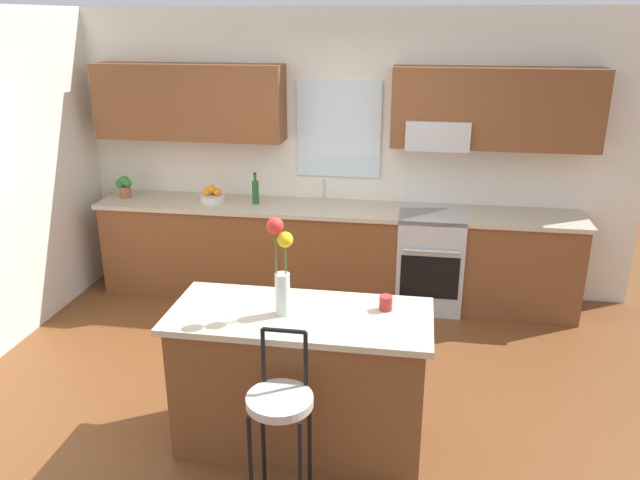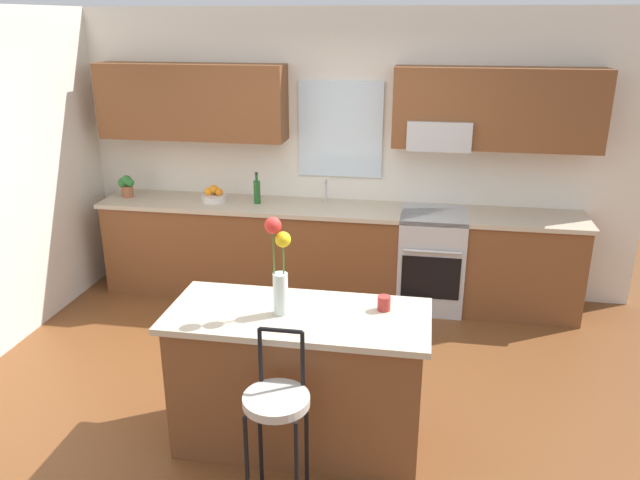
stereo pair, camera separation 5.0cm
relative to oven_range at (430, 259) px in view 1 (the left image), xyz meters
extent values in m
plane|color=brown|center=(-0.92, -1.68, -0.46)|extent=(14.00, 14.00, 0.00)
cube|color=silver|center=(-0.92, 0.38, 0.89)|extent=(5.60, 0.12, 2.70)
cube|color=brown|center=(-2.32, 0.15, 1.39)|extent=(1.80, 0.34, 0.70)
cube|color=brown|center=(0.48, 0.15, 1.39)|extent=(1.80, 0.34, 0.70)
cube|color=silver|center=(-0.92, 0.31, 1.14)|extent=(0.80, 0.03, 0.90)
cube|color=#B7BABC|center=(0.00, 0.12, 1.16)|extent=(0.56, 0.36, 0.26)
cube|color=brown|center=(-0.92, 0.02, -0.02)|extent=(4.50, 0.60, 0.88)
cube|color=#BCAD93|center=(-0.92, 0.02, 0.44)|extent=(4.56, 0.64, 0.04)
cube|color=#B7BABC|center=(-1.03, 0.02, 0.39)|extent=(0.54, 0.38, 0.11)
cylinder|color=#B7BABC|center=(-1.03, 0.18, 0.57)|extent=(0.02, 0.02, 0.22)
cylinder|color=#B7BABC|center=(-1.03, 0.12, 0.68)|extent=(0.02, 0.12, 0.02)
cube|color=#B7BABC|center=(0.00, 0.00, 0.00)|extent=(0.60, 0.60, 0.92)
cube|color=black|center=(0.00, -0.29, -0.06)|extent=(0.52, 0.02, 0.40)
cylinder|color=#B7BABC|center=(0.00, -0.33, 0.20)|extent=(0.50, 0.02, 0.02)
cube|color=brown|center=(-0.81, -2.22, -0.02)|extent=(1.51, 0.62, 0.88)
cube|color=#BCAD93|center=(-0.81, -2.22, 0.44)|extent=(1.59, 0.70, 0.04)
cylinder|color=black|center=(-0.94, -2.92, -0.13)|extent=(0.02, 0.02, 0.66)
cylinder|color=black|center=(-0.67, -2.92, -0.13)|extent=(0.02, 0.02, 0.66)
cylinder|color=black|center=(-0.94, -2.65, -0.13)|extent=(0.02, 0.02, 0.66)
cylinder|color=black|center=(-0.67, -2.65, -0.13)|extent=(0.02, 0.02, 0.66)
cylinder|color=#B2ADA3|center=(-0.81, -2.79, 0.23)|extent=(0.36, 0.36, 0.05)
cylinder|color=black|center=(-0.93, -2.65, 0.41)|extent=(0.02, 0.02, 0.32)
cylinder|color=black|center=(-0.69, -2.65, 0.41)|extent=(0.02, 0.02, 0.32)
cylinder|color=black|center=(-0.81, -2.65, 0.57)|extent=(0.23, 0.02, 0.02)
cylinder|color=silver|center=(-0.91, -2.24, 0.59)|extent=(0.09, 0.09, 0.26)
cylinder|color=#3D722D|center=(-0.89, -2.24, 0.74)|extent=(0.01, 0.01, 0.39)
sphere|color=yellow|center=(-0.89, -2.24, 0.93)|extent=(0.09, 0.09, 0.09)
cylinder|color=#3D722D|center=(-0.94, -2.25, 0.78)|extent=(0.01, 0.01, 0.48)
sphere|color=red|center=(-0.94, -2.25, 1.02)|extent=(0.10, 0.10, 0.10)
cylinder|color=#A52D28|center=(-0.30, -2.09, 0.51)|extent=(0.08, 0.08, 0.09)
cylinder|color=silver|center=(-2.10, 0.02, 0.49)|extent=(0.24, 0.24, 0.06)
sphere|color=orange|center=(-2.05, 0.02, 0.56)|extent=(0.07, 0.07, 0.07)
sphere|color=orange|center=(-2.10, 0.08, 0.56)|extent=(0.08, 0.08, 0.08)
sphere|color=orange|center=(-2.16, 0.02, 0.56)|extent=(0.08, 0.08, 0.08)
sphere|color=orange|center=(-2.10, 0.02, 0.59)|extent=(0.08, 0.08, 0.08)
cylinder|color=#1E5923|center=(-1.67, 0.02, 0.57)|extent=(0.06, 0.06, 0.22)
cylinder|color=#1E5923|center=(-1.67, 0.02, 0.72)|extent=(0.03, 0.03, 0.07)
cylinder|color=black|center=(-1.67, 0.02, 0.76)|extent=(0.03, 0.03, 0.02)
cylinder|color=#9E5B3D|center=(-3.00, 0.02, 0.52)|extent=(0.11, 0.11, 0.11)
sphere|color=#2D7A33|center=(-3.00, 0.02, 0.63)|extent=(0.10, 0.10, 0.10)
sphere|color=#2D7A33|center=(-3.04, 0.03, 0.60)|extent=(0.11, 0.11, 0.11)
sphere|color=#2D7A33|center=(-2.96, 0.01, 0.61)|extent=(0.08, 0.08, 0.08)
camera|label=1|loc=(-0.15, -5.53, 2.14)|focal=34.94mm
camera|label=2|loc=(-0.10, -5.52, 2.14)|focal=34.94mm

